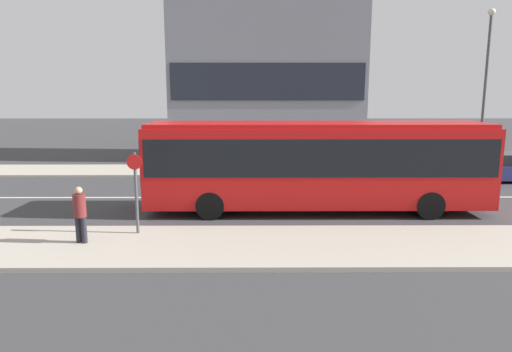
# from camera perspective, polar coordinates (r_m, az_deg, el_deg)

# --- Properties ---
(ground_plane) EXTENTS (120.00, 120.00, 0.00)m
(ground_plane) POSITION_cam_1_polar(r_m,az_deg,el_deg) (18.78, -2.84, -2.69)
(ground_plane) COLOR #3A3A3D
(sidewalk_near) EXTENTS (44.00, 3.50, 0.13)m
(sidewalk_near) POSITION_cam_1_polar(r_m,az_deg,el_deg) (12.76, -4.07, -8.72)
(sidewalk_near) COLOR #B2A899
(sidewalk_near) RESTS_ON ground_plane
(sidewalk_far) EXTENTS (44.00, 3.50, 0.13)m
(sidewalk_far) POSITION_cam_1_polar(r_m,az_deg,el_deg) (24.90, -2.21, 0.69)
(sidewalk_far) COLOR #B2A899
(sidewalk_far) RESTS_ON ground_plane
(lane_centerline) EXTENTS (41.80, 0.16, 0.01)m
(lane_centerline) POSITION_cam_1_polar(r_m,az_deg,el_deg) (18.78, -2.84, -2.68)
(lane_centerline) COLOR silver
(lane_centerline) RESTS_ON ground_plane
(apartment_block_left_tower) EXTENTS (12.12, 5.79, 17.82)m
(apartment_block_left_tower) POSITION_cam_1_polar(r_m,az_deg,el_deg) (31.01, 1.33, 18.99)
(apartment_block_left_tower) COLOR gray
(apartment_block_left_tower) RESTS_ON ground_plane
(city_bus) EXTENTS (12.06, 2.55, 3.20)m
(city_bus) POSITION_cam_1_polar(r_m,az_deg,el_deg) (16.42, 7.54, 1.91)
(city_bus) COLOR red
(city_bus) RESTS_ON ground_plane
(parked_car_0) EXTENTS (4.33, 1.84, 1.36)m
(parked_car_0) POSITION_cam_1_polar(r_m,az_deg,el_deg) (25.15, 28.03, 0.91)
(parked_car_0) COLOR navy
(parked_car_0) RESTS_ON ground_plane
(pedestrian_near_stop) EXTENTS (0.34, 0.34, 1.58)m
(pedestrian_near_stop) POSITION_cam_1_polar(r_m,az_deg,el_deg) (13.47, -21.15, -4.14)
(pedestrian_near_stop) COLOR #23232D
(pedestrian_near_stop) RESTS_ON sidewalk_near
(bus_stop_sign) EXTENTS (0.44, 0.12, 2.41)m
(bus_stop_sign) POSITION_cam_1_polar(r_m,az_deg,el_deg) (13.74, -14.80, -1.25)
(bus_stop_sign) COLOR #4C4C51
(bus_stop_sign) RESTS_ON sidewalk_near
(street_lamp) EXTENTS (0.36, 0.36, 8.24)m
(street_lamp) POSITION_cam_1_polar(r_m,az_deg,el_deg) (26.45, 26.81, 11.02)
(street_lamp) COLOR #4C4C51
(street_lamp) RESTS_ON sidewalk_far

